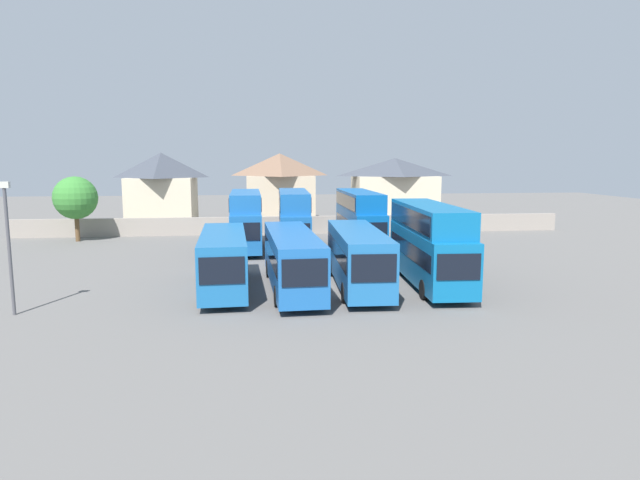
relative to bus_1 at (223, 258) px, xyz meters
The scene contains 14 objects.
ground 18.93m from the bus_1, 71.46° to the left, with size 140.00×140.00×0.00m, color #605E5B.
depot_boundary_wall 24.93m from the bus_1, 76.09° to the left, with size 56.00×0.50×1.80m, color gray.
bus_1 is the anchor object (origin of this frame).
bus_2 3.99m from the bus_1, ahead, with size 2.99×12.00×3.37m.
bus_3 7.89m from the bus_1, ahead, with size 3.00×11.23×3.47m.
bus_4 12.35m from the bus_1, ahead, with size 3.08×11.31×4.89m.
bus_5 14.45m from the bus_1, 85.88° to the left, with size 2.65×10.13×4.90m.
bus_6 15.38m from the bus_1, 70.72° to the left, with size 2.75×10.37×4.95m.
bus_7 17.62m from the bus_1, 52.75° to the left, with size 2.59×11.00×4.90m.
house_terrace_left 35.36m from the bus_1, 104.80° to the left, with size 7.77×7.61×8.37m.
house_terrace_centre 35.13m from the bus_1, 82.20° to the left, with size 8.23×8.29×8.30m.
house_terrace_right 39.89m from the bus_1, 61.59° to the left, with size 10.43×6.41×7.75m.
tree_left_of_lot 25.87m from the bus_1, 124.80° to the left, with size 3.96×3.96×6.05m.
lamp_post_lot_edge 10.96m from the bus_1, 157.43° to the right, with size 0.50×0.24×6.54m.
Camera 1 is at (-3.97, -31.88, 7.60)m, focal length 30.96 mm.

